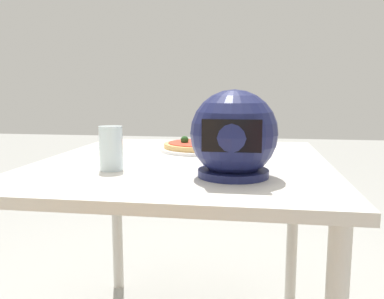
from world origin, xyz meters
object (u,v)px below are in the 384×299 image
at_px(dining_table, 184,184).
at_px(pizza, 199,145).
at_px(drinking_glass, 111,148).
at_px(motorcycle_helmet, 234,136).

distance_m(dining_table, pizza, 0.24).
bearing_deg(drinking_glass, motorcycle_helmet, 174.31).
bearing_deg(motorcycle_helmet, drinking_glass, -5.69).
bearing_deg(dining_table, pizza, -95.67).
xyz_separation_m(dining_table, drinking_glass, (0.18, 0.21, 0.15)).
height_order(pizza, drinking_glass, drinking_glass).
height_order(motorcycle_helmet, drinking_glass, motorcycle_helmet).
xyz_separation_m(dining_table, pizza, (-0.02, -0.21, 0.11)).
height_order(dining_table, pizza, pizza).
relative_size(pizza, motorcycle_helmet, 1.14).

